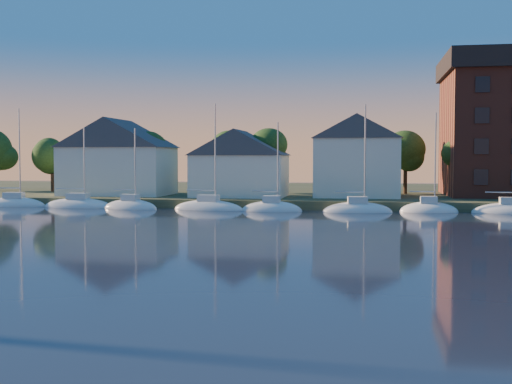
# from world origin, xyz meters

# --- Properties ---
(ground) EXTENTS (260.00, 260.00, 0.00)m
(ground) POSITION_xyz_m (0.00, 0.00, 0.00)
(ground) COLOR black
(ground) RESTS_ON ground
(shoreline_land) EXTENTS (160.00, 50.00, 2.00)m
(shoreline_land) POSITION_xyz_m (0.00, 75.00, 0.00)
(shoreline_land) COLOR #343C23
(shoreline_land) RESTS_ON ground
(wooden_dock) EXTENTS (120.00, 3.00, 1.00)m
(wooden_dock) POSITION_xyz_m (0.00, 52.00, 0.00)
(wooden_dock) COLOR brown
(wooden_dock) RESTS_ON ground
(clubhouse_west) EXTENTS (13.65, 9.45, 9.64)m
(clubhouse_west) POSITION_xyz_m (-22.00, 58.00, 5.93)
(clubhouse_west) COLOR silver
(clubhouse_west) RESTS_ON shoreline_land
(clubhouse_centre) EXTENTS (11.55, 8.40, 8.08)m
(clubhouse_centre) POSITION_xyz_m (-6.00, 57.00, 5.13)
(clubhouse_centre) COLOR silver
(clubhouse_centre) RESTS_ON shoreline_land
(clubhouse_east) EXTENTS (10.50, 8.40, 9.80)m
(clubhouse_east) POSITION_xyz_m (8.00, 59.00, 6.00)
(clubhouse_east) COLOR silver
(clubhouse_east) RESTS_ON shoreline_land
(tree_line) EXTENTS (93.40, 5.40, 8.90)m
(tree_line) POSITION_xyz_m (2.00, 63.00, 7.18)
(tree_line) COLOR #3B281A
(tree_line) RESTS_ON shoreline_land
(moored_fleet) EXTENTS (95.50, 2.40, 12.05)m
(moored_fleet) POSITION_xyz_m (4.00, 49.00, 0.10)
(moored_fleet) COLOR white
(moored_fleet) RESTS_ON ground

